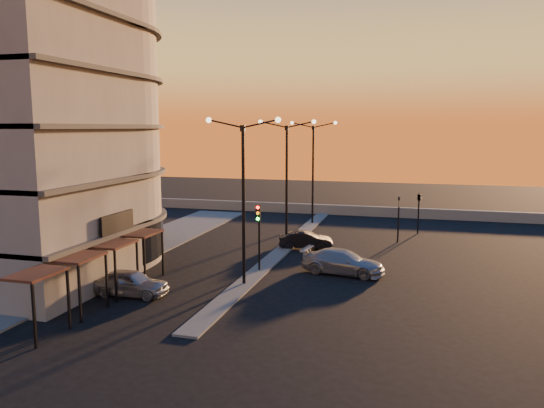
{
  "coord_description": "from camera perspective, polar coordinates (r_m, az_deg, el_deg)",
  "views": [
    {
      "loc": [
        9.42,
        -27.83,
        8.96
      ],
      "look_at": [
        -0.34,
        7.21,
        3.68
      ],
      "focal_mm": 35.0,
      "sensor_mm": 36.0,
      "label": 1
    }
  ],
  "objects": [
    {
      "name": "sidewalk_west",
      "position": [
        38.59,
        -16.08,
        -5.4
      ],
      "size": [
        5.0,
        40.0,
        0.12
      ],
      "primitive_type": "cube",
      "color": "#4E4E4C",
      "rests_on": "ground"
    },
    {
      "name": "signal_east_b",
      "position": [
        46.21,
        15.54,
        0.67
      ],
      "size": [
        0.42,
        1.99,
        3.6
      ],
      "color": "black",
      "rests_on": "ground"
    },
    {
      "name": "parapet",
      "position": [
        55.0,
        7.63,
        -0.66
      ],
      "size": [
        44.0,
        0.5,
        1.0
      ],
      "primitive_type": "cube",
      "color": "slate",
      "rests_on": "ground"
    },
    {
      "name": "building",
      "position": [
        36.52,
        -24.99,
        12.14
      ],
      "size": [
        14.35,
        17.08,
        25.0
      ],
      "color": "slate",
      "rests_on": "ground"
    },
    {
      "name": "streetlamp_far",
      "position": [
        48.87,
        4.43,
        4.29
      ],
      "size": [
        4.32,
        0.32,
        9.51
      ],
      "color": "black",
      "rests_on": "ground"
    },
    {
      "name": "car_wagon",
      "position": [
        33.1,
        7.61,
        -6.19
      ],
      "size": [
        5.35,
        2.83,
        1.48
      ],
      "primitive_type": "imported",
      "rotation": [
        0.0,
        0.0,
        1.41
      ],
      "color": "#919398",
      "rests_on": "ground"
    },
    {
      "name": "car_hatchback",
      "position": [
        29.68,
        -15.02,
        -8.17
      ],
      "size": [
        4.2,
        1.81,
        1.41
      ],
      "primitive_type": "imported",
      "rotation": [
        0.0,
        0.0,
        1.61
      ],
      "color": "gray",
      "rests_on": "ground"
    },
    {
      "name": "median",
      "position": [
        39.99,
        1.55,
        -4.6
      ],
      "size": [
        1.2,
        36.0,
        0.12
      ],
      "primitive_type": "cube",
      "color": "#4E4E4C",
      "rests_on": "ground"
    },
    {
      "name": "car_sedan",
      "position": [
        39.52,
        3.67,
        -3.89
      ],
      "size": [
        4.12,
        2.01,
        1.3
      ],
      "primitive_type": "imported",
      "rotation": [
        0.0,
        0.0,
        1.74
      ],
      "color": "black",
      "rests_on": "ground"
    },
    {
      "name": "traffic_light_main",
      "position": [
        32.69,
        -1.46,
        -2.44
      ],
      "size": [
        0.28,
        0.44,
        4.25
      ],
      "color": "black",
      "rests_on": "ground"
    },
    {
      "name": "signal_east_a",
      "position": [
        42.45,
        13.44,
        -1.5
      ],
      "size": [
        0.13,
        0.16,
        3.6
      ],
      "color": "black",
      "rests_on": "ground"
    },
    {
      "name": "streetlamp_mid",
      "position": [
        39.13,
        1.59,
        3.33
      ],
      "size": [
        4.32,
        0.32,
        9.51
      ],
      "color": "black",
      "rests_on": "ground"
    },
    {
      "name": "ground",
      "position": [
        30.72,
        -3.02,
        -8.7
      ],
      "size": [
        120.0,
        120.0,
        0.0
      ],
      "primitive_type": "plane",
      "color": "black",
      "rests_on": "ground"
    },
    {
      "name": "streetlamp_near",
      "position": [
        29.58,
        -3.11,
        1.72
      ],
      "size": [
        4.32,
        0.32,
        9.51
      ],
      "color": "black",
      "rests_on": "ground"
    }
  ]
}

